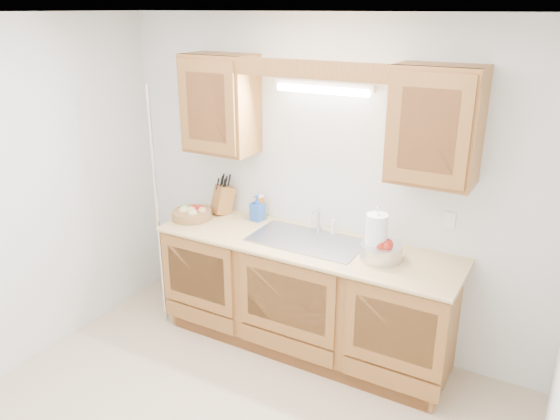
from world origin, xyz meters
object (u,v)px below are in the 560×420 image
Objects in this scene: knife_block at (223,199)px; apple_bowl at (381,250)px; paper_towel at (376,237)px; fruit_basket at (192,213)px.

knife_block reaches higher than apple_bowl.
knife_block is 0.91× the size of paper_towel.
apple_bowl is at bearing 0.83° from fruit_basket.
fruit_basket is at bearing -100.26° from knife_block.
paper_towel is at bearing 0.82° from fruit_basket.
paper_towel is at bearing 15.95° from knife_block.
knife_block is 0.89× the size of apple_bowl.
apple_bowl is (1.61, 0.02, 0.02)m from fruit_basket.
apple_bowl is at bearing 0.96° from paper_towel.
paper_towel reaches higher than apple_bowl.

